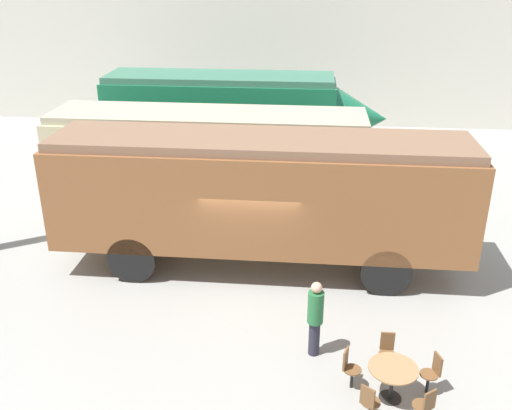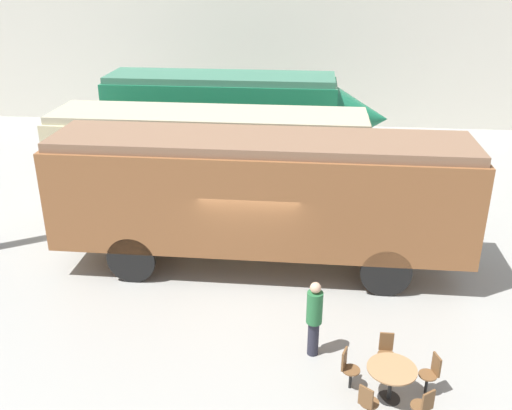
{
  "view_description": "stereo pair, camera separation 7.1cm",
  "coord_description": "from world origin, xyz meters",
  "px_view_note": "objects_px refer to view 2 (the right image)",
  "views": [
    {
      "loc": [
        1.41,
        -13.44,
        7.89
      ],
      "look_at": [
        -0.01,
        1.0,
        1.6
      ],
      "focal_mm": 40.0,
      "sensor_mm": 36.0,
      "label": 1
    },
    {
      "loc": [
        1.48,
        -13.43,
        7.89
      ],
      "look_at": [
        -0.01,
        1.0,
        1.6
      ],
      "focal_mm": 40.0,
      "sensor_mm": 36.0,
      "label": 2
    }
  ],
  "objects_px": {
    "cafe_table_near": "(391,374)",
    "visitor_person": "(314,316)",
    "streamlined_locomotive": "(242,113)",
    "passenger_coach_vintage": "(210,153)",
    "cafe_chair_0": "(386,350)",
    "passenger_coach_wooden": "(260,191)"
  },
  "relations": [
    {
      "from": "streamlined_locomotive",
      "to": "passenger_coach_vintage",
      "type": "distance_m",
      "value": 4.13
    },
    {
      "from": "cafe_chair_0",
      "to": "cafe_table_near",
      "type": "bearing_deg",
      "value": -0.0
    },
    {
      "from": "streamlined_locomotive",
      "to": "cafe_table_near",
      "type": "xyz_separation_m",
      "value": [
        4.48,
        -12.87,
        -1.7
      ]
    },
    {
      "from": "passenger_coach_vintage",
      "to": "passenger_coach_wooden",
      "type": "bearing_deg",
      "value": -62.07
    },
    {
      "from": "cafe_table_near",
      "to": "visitor_person",
      "type": "height_order",
      "value": "visitor_person"
    },
    {
      "from": "visitor_person",
      "to": "streamlined_locomotive",
      "type": "bearing_deg",
      "value": 104.4
    },
    {
      "from": "visitor_person",
      "to": "passenger_coach_vintage",
      "type": "bearing_deg",
      "value": 115.14
    },
    {
      "from": "streamlined_locomotive",
      "to": "passenger_coach_wooden",
      "type": "height_order",
      "value": "streamlined_locomotive"
    },
    {
      "from": "streamlined_locomotive",
      "to": "cafe_table_near",
      "type": "bearing_deg",
      "value": -70.79
    },
    {
      "from": "passenger_coach_vintage",
      "to": "cafe_chair_0",
      "type": "distance_m",
      "value": 9.52
    },
    {
      "from": "passenger_coach_vintage",
      "to": "cafe_chair_0",
      "type": "relative_size",
      "value": 11.88
    },
    {
      "from": "passenger_coach_wooden",
      "to": "cafe_table_near",
      "type": "bearing_deg",
      "value": -58.73
    },
    {
      "from": "streamlined_locomotive",
      "to": "passenger_coach_wooden",
      "type": "distance_m",
      "value": 8.08
    },
    {
      "from": "streamlined_locomotive",
      "to": "passenger_coach_wooden",
      "type": "xyz_separation_m",
      "value": [
        1.49,
        -7.94,
        -0.04
      ]
    },
    {
      "from": "visitor_person",
      "to": "cafe_chair_0",
      "type": "bearing_deg",
      "value": -14.56
    },
    {
      "from": "streamlined_locomotive",
      "to": "cafe_chair_0",
      "type": "xyz_separation_m",
      "value": [
        4.48,
        -12.02,
        -1.79
      ]
    },
    {
      "from": "cafe_chair_0",
      "to": "passenger_coach_wooden",
      "type": "bearing_deg",
      "value": -143.96
    },
    {
      "from": "cafe_chair_0",
      "to": "visitor_person",
      "type": "height_order",
      "value": "visitor_person"
    },
    {
      "from": "passenger_coach_vintage",
      "to": "cafe_chair_0",
      "type": "height_order",
      "value": "passenger_coach_vintage"
    },
    {
      "from": "streamlined_locomotive",
      "to": "cafe_chair_0",
      "type": "distance_m",
      "value": 12.95
    },
    {
      "from": "cafe_table_near",
      "to": "visitor_person",
      "type": "relative_size",
      "value": 0.54
    },
    {
      "from": "passenger_coach_wooden",
      "to": "visitor_person",
      "type": "xyz_separation_m",
      "value": [
        1.5,
        -3.69,
        -1.29
      ]
    }
  ]
}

